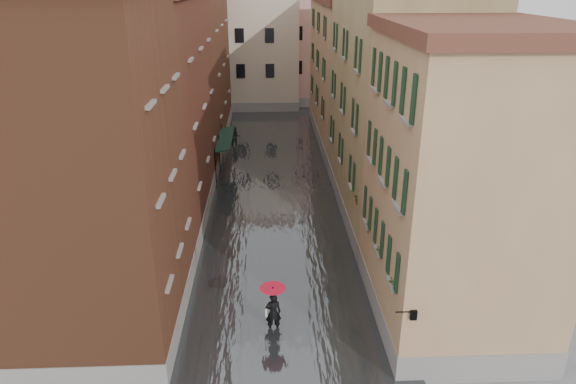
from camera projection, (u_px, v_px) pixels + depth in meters
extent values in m
plane|color=slate|center=(279.00, 292.00, 23.57)|extent=(120.00, 120.00, 0.00)
cube|color=#3D4044|center=(274.00, 185.00, 35.51)|extent=(10.00, 60.00, 0.20)
cube|color=brown|center=(90.00, 178.00, 18.94)|extent=(6.00, 8.00, 13.00)
cube|color=#58261B|center=(151.00, 113.00, 29.18)|extent=(6.00, 14.00, 12.50)
cube|color=brown|center=(187.00, 60.00, 42.71)|extent=(6.00, 16.00, 14.00)
cube|color=#A87C56|center=(460.00, 191.00, 19.78)|extent=(6.00, 8.00, 11.50)
cube|color=tan|center=(395.00, 106.00, 29.63)|extent=(6.00, 14.00, 13.00)
cube|color=#A87C56|center=(353.00, 74.00, 43.74)|extent=(6.00, 16.00, 11.50)
cube|color=#C2AD9A|center=(242.00, 45.00, 55.96)|extent=(12.00, 9.00, 13.00)
cube|color=tan|center=(322.00, 47.00, 58.35)|extent=(10.00, 9.00, 12.00)
cube|color=black|center=(224.00, 144.00, 35.93)|extent=(1.09, 3.18, 0.31)
cylinder|color=black|center=(216.00, 168.00, 34.89)|extent=(0.06, 0.06, 2.80)
cylinder|color=black|center=(219.00, 153.00, 37.82)|extent=(0.06, 0.06, 2.80)
cube|color=black|center=(227.00, 133.00, 38.67)|extent=(1.09, 2.87, 0.31)
cylinder|color=black|center=(219.00, 153.00, 37.77)|extent=(0.06, 0.06, 2.80)
cylinder|color=black|center=(222.00, 142.00, 40.41)|extent=(0.06, 0.06, 2.80)
cylinder|color=black|center=(404.00, 312.00, 17.00)|extent=(0.60, 0.05, 0.05)
cube|color=black|center=(413.00, 314.00, 17.05)|extent=(0.22, 0.22, 0.35)
cube|color=beige|center=(413.00, 314.00, 17.05)|extent=(0.14, 0.14, 0.24)
cube|color=brown|center=(396.00, 285.00, 18.39)|extent=(0.22, 0.85, 0.18)
imported|color=#265926|center=(397.00, 275.00, 18.22)|extent=(0.59, 0.51, 0.66)
cube|color=brown|center=(382.00, 253.00, 20.54)|extent=(0.22, 0.85, 0.18)
imported|color=#265926|center=(383.00, 244.00, 20.38)|extent=(0.59, 0.51, 0.66)
cube|color=brown|center=(371.00, 228.00, 22.64)|extent=(0.22, 0.85, 0.18)
imported|color=#265926|center=(372.00, 219.00, 22.47)|extent=(0.59, 0.51, 0.66)
cube|color=brown|center=(359.00, 200.00, 25.45)|extent=(0.22, 0.85, 0.18)
imported|color=#265926|center=(360.00, 192.00, 25.28)|extent=(0.59, 0.51, 0.66)
imported|color=black|center=(273.00, 313.00, 20.62)|extent=(0.70, 0.51, 1.78)
cube|color=beige|center=(266.00, 311.00, 20.63)|extent=(0.08, 0.30, 0.38)
cylinder|color=black|center=(273.00, 303.00, 20.44)|extent=(0.02, 0.02, 1.00)
cone|color=red|center=(273.00, 291.00, 20.22)|extent=(1.06, 1.06, 0.28)
imported|color=black|center=(235.00, 137.00, 43.41)|extent=(0.97, 0.82, 1.78)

